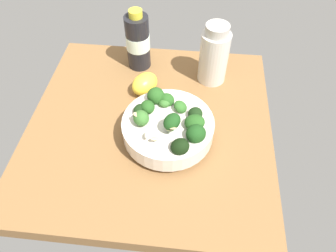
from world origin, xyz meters
The scene contains 5 objects.
ground_plane centered at (0.00, 0.00, -1.91)cm, with size 56.82×56.82×3.82cm, color brown.
bowl_of_broccoli centered at (4.86, -3.77, 3.96)cm, with size 19.97×19.97×10.35cm.
lemon_wedge centered at (-2.65, 10.42, 2.56)cm, with size 7.37×5.44×5.12cm, color yellow.
bottle_tall centered at (-5.76, 20.77, 7.64)cm, with size 6.26×6.26×16.46cm.
bottle_short centered at (14.03, 17.24, 7.59)cm, with size 7.25×7.25×15.99cm.
Camera 1 is at (9.39, -47.21, 56.88)cm, focal length 33.74 mm.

